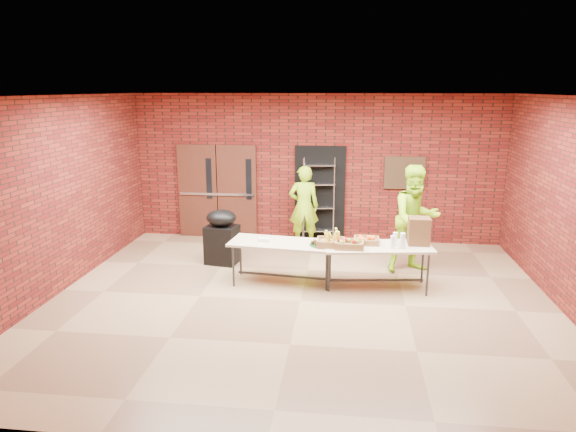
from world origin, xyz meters
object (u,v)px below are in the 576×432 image
at_px(table_right, 378,249).
at_px(volunteer_man, 415,219).
at_px(wire_rack, 319,200).
at_px(coffee_dispenser, 419,231).
at_px(table_left, 282,245).
at_px(covered_grill, 222,237).
at_px(volunteer_woman, 304,206).

relative_size(table_right, volunteer_man, 0.95).
distance_m(wire_rack, coffee_dispenser, 3.03).
height_order(wire_rack, coffee_dispenser, wire_rack).
height_order(table_right, coffee_dispenser, coffee_dispenser).
xyz_separation_m(table_left, volunteer_man, (2.34, 0.87, 0.32)).
height_order(table_right, volunteer_man, volunteer_man).
height_order(table_right, covered_grill, covered_grill).
bearing_deg(wire_rack, volunteer_woman, -136.15).
bearing_deg(wire_rack, covered_grill, -144.21).
bearing_deg(coffee_dispenser, volunteer_man, 87.75).
bearing_deg(wire_rack, coffee_dispenser, -60.38).
height_order(wire_rack, table_right, wire_rack).
bearing_deg(volunteer_woman, covered_grill, 33.16).
distance_m(wire_rack, volunteer_woman, 0.48).
xyz_separation_m(table_left, volunteer_woman, (0.19, 2.17, 0.20)).
relative_size(wire_rack, coffee_dispenser, 4.01).
bearing_deg(table_right, wire_rack, 106.69).
bearing_deg(volunteer_woman, table_left, 76.79).
xyz_separation_m(wire_rack, table_left, (-0.49, -2.53, -0.26)).
relative_size(wire_rack, covered_grill, 1.75).
relative_size(covered_grill, volunteer_man, 0.54).
bearing_deg(volunteer_woman, table_right, 115.03).
bearing_deg(covered_grill, wire_rack, 53.08).
bearing_deg(table_left, wire_rack, 85.49).
distance_m(table_right, volunteer_man, 1.20).
height_order(table_left, covered_grill, covered_grill).
relative_size(coffee_dispenser, covered_grill, 0.44).
relative_size(coffee_dispenser, volunteer_man, 0.23).
bearing_deg(coffee_dispenser, covered_grill, 168.03).
xyz_separation_m(coffee_dispenser, covered_grill, (-3.59, 0.76, -0.44)).
relative_size(wire_rack, table_left, 1.00).
bearing_deg(volunteer_man, table_right, -149.07).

